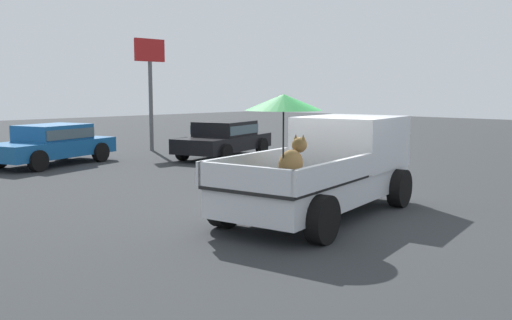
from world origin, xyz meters
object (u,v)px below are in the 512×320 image
Objects in this scene: pickup_truck_main at (329,164)px; motel_sign at (150,72)px; parked_sedan_near at (224,137)px; parked_sedan_far at (52,142)px.

pickup_truck_main is 1.17× the size of motel_sign.
motel_sign is (-0.38, 3.97, 2.46)m from parked_sedan_near.
parked_sedan_far is at bearing -42.79° from parked_sedan_near.
parked_sedan_near is at bearing 50.18° from pickup_truck_main.
motel_sign is at bearing -100.79° from parked_sedan_near.
parked_sedan_near is 1.03× the size of motel_sign.
parked_sedan_near is (4.89, 8.35, -0.24)m from pickup_truck_main.
pickup_truck_main is at bearing 43.46° from parked_sedan_near.
parked_sedan_near is 1.00× the size of parked_sedan_far.
pickup_truck_main reaches higher than parked_sedan_far.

